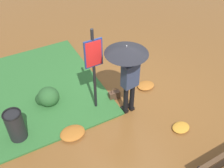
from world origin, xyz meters
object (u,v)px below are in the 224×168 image
at_px(info_sign_post, 94,63).
at_px(handbag, 114,95).
at_px(person_with_umbrella, 128,63).
at_px(trash_bin, 16,126).

xyz_separation_m(info_sign_post, handbag, (-0.58, -0.06, -1.32)).
bearing_deg(info_sign_post, person_with_umbrella, 139.46).
bearing_deg(trash_bin, handbag, -177.43).
bearing_deg(handbag, person_with_umbrella, 92.36).
bearing_deg(handbag, info_sign_post, 6.30).
relative_size(person_with_umbrella, info_sign_post, 0.89).
bearing_deg(person_with_umbrella, handbag, -87.64).
height_order(person_with_umbrella, handbag, person_with_umbrella).
distance_m(person_with_umbrella, trash_bin, 2.89).
bearing_deg(person_with_umbrella, info_sign_post, -40.54).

